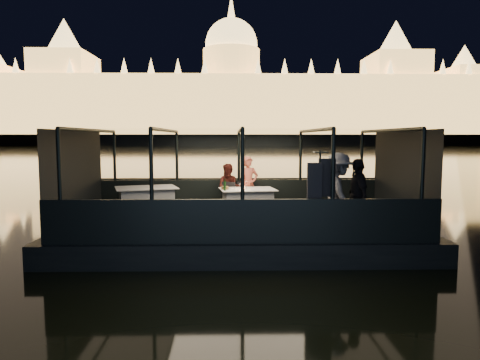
{
  "coord_description": "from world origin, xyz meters",
  "views": [
    {
      "loc": [
        -0.23,
        -10.43,
        2.61
      ],
      "look_at": [
        0.0,
        0.4,
        1.55
      ],
      "focal_mm": 32.0,
      "sensor_mm": 36.0,
      "label": 1
    }
  ],
  "objects_px": {
    "dining_table_central": "(247,203)",
    "coat_stand": "(319,197)",
    "person_woman_coral": "(249,186)",
    "wine_bottle": "(225,185)",
    "passenger_stripe": "(338,196)",
    "dining_table_aft": "(147,204)",
    "chair_port_right": "(244,198)",
    "person_man_maroon": "(229,186)",
    "passenger_dark": "(357,196)",
    "chair_port_left": "(229,198)"
  },
  "relations": [
    {
      "from": "dining_table_central",
      "to": "wine_bottle",
      "type": "bearing_deg",
      "value": -148.96
    },
    {
      "from": "coat_stand",
      "to": "person_woman_coral",
      "type": "distance_m",
      "value": 3.61
    },
    {
      "from": "person_woman_coral",
      "to": "wine_bottle",
      "type": "distance_m",
      "value": 1.28
    },
    {
      "from": "dining_table_aft",
      "to": "passenger_stripe",
      "type": "bearing_deg",
      "value": -23.64
    },
    {
      "from": "dining_table_aft",
      "to": "chair_port_left",
      "type": "xyz_separation_m",
      "value": [
        2.17,
        0.52,
        0.06
      ]
    },
    {
      "from": "passenger_dark",
      "to": "chair_port_left",
      "type": "bearing_deg",
      "value": -133.17
    },
    {
      "from": "person_man_maroon",
      "to": "passenger_dark",
      "type": "height_order",
      "value": "passenger_dark"
    },
    {
      "from": "person_man_maroon",
      "to": "passenger_dark",
      "type": "bearing_deg",
      "value": -30.09
    },
    {
      "from": "dining_table_aft",
      "to": "passenger_dark",
      "type": "relative_size",
      "value": 0.93
    },
    {
      "from": "coat_stand",
      "to": "wine_bottle",
      "type": "distance_m",
      "value": 3.01
    },
    {
      "from": "dining_table_central",
      "to": "dining_table_aft",
      "type": "bearing_deg",
      "value": -178.52
    },
    {
      "from": "dining_table_central",
      "to": "passenger_stripe",
      "type": "xyz_separation_m",
      "value": [
        1.91,
        -2.07,
        0.47
      ]
    },
    {
      "from": "chair_port_left",
      "to": "passenger_stripe",
      "type": "xyz_separation_m",
      "value": [
        2.42,
        -2.52,
        0.4
      ]
    },
    {
      "from": "person_man_maroon",
      "to": "coat_stand",
      "type": "bearing_deg",
      "value": -46.79
    },
    {
      "from": "chair_port_right",
      "to": "coat_stand",
      "type": "distance_m",
      "value": 3.52
    },
    {
      "from": "person_woman_coral",
      "to": "passenger_stripe",
      "type": "relative_size",
      "value": 0.89
    },
    {
      "from": "dining_table_aft",
      "to": "chair_port_right",
      "type": "xyz_separation_m",
      "value": [
        2.6,
        0.61,
        0.06
      ]
    },
    {
      "from": "dining_table_aft",
      "to": "passenger_stripe",
      "type": "distance_m",
      "value": 5.02
    },
    {
      "from": "passenger_stripe",
      "to": "passenger_dark",
      "type": "bearing_deg",
      "value": -90.41
    },
    {
      "from": "person_woman_coral",
      "to": "passenger_stripe",
      "type": "distance_m",
      "value": 3.35
    },
    {
      "from": "dining_table_aft",
      "to": "chair_port_left",
      "type": "distance_m",
      "value": 2.23
    },
    {
      "from": "chair_port_left",
      "to": "passenger_dark",
      "type": "relative_size",
      "value": 0.52
    },
    {
      "from": "person_man_maroon",
      "to": "passenger_dark",
      "type": "xyz_separation_m",
      "value": [
        2.84,
        -2.75,
        0.1
      ]
    },
    {
      "from": "dining_table_aft",
      "to": "coat_stand",
      "type": "xyz_separation_m",
      "value": [
        4.06,
        -2.56,
        0.51
      ]
    },
    {
      "from": "chair_port_left",
      "to": "person_woman_coral",
      "type": "relative_size",
      "value": 0.55
    },
    {
      "from": "coat_stand",
      "to": "person_man_maroon",
      "type": "relative_size",
      "value": 1.35
    },
    {
      "from": "dining_table_central",
      "to": "chair_port_left",
      "type": "bearing_deg",
      "value": 138.52
    },
    {
      "from": "dining_table_aft",
      "to": "passenger_dark",
      "type": "height_order",
      "value": "passenger_dark"
    },
    {
      "from": "chair_port_left",
      "to": "person_man_maroon",
      "type": "height_order",
      "value": "person_man_maroon"
    },
    {
      "from": "coat_stand",
      "to": "person_woman_coral",
      "type": "bearing_deg",
      "value": 111.55
    },
    {
      "from": "chair_port_right",
      "to": "passenger_stripe",
      "type": "height_order",
      "value": "passenger_stripe"
    },
    {
      "from": "coat_stand",
      "to": "wine_bottle",
      "type": "bearing_deg",
      "value": 131.09
    },
    {
      "from": "passenger_dark",
      "to": "coat_stand",
      "type": "bearing_deg",
      "value": -60.27
    },
    {
      "from": "person_man_maroon",
      "to": "chair_port_right",
      "type": "bearing_deg",
      "value": -9.23
    },
    {
      "from": "dining_table_central",
      "to": "person_man_maroon",
      "type": "bearing_deg",
      "value": 124.61
    },
    {
      "from": "dining_table_central",
      "to": "person_man_maroon",
      "type": "distance_m",
      "value": 0.95
    },
    {
      "from": "coat_stand",
      "to": "person_man_maroon",
      "type": "xyz_separation_m",
      "value": [
        -1.88,
        3.35,
        -0.15
      ]
    },
    {
      "from": "coat_stand",
      "to": "person_man_maroon",
      "type": "bearing_deg",
      "value": 119.26
    },
    {
      "from": "passenger_stripe",
      "to": "chair_port_right",
      "type": "bearing_deg",
      "value": 31.03
    },
    {
      "from": "dining_table_central",
      "to": "chair_port_right",
      "type": "bearing_deg",
      "value": 97.5
    },
    {
      "from": "person_man_maroon",
      "to": "passenger_dark",
      "type": "relative_size",
      "value": 0.83
    },
    {
      "from": "wine_bottle",
      "to": "dining_table_central",
      "type": "bearing_deg",
      "value": 31.04
    },
    {
      "from": "dining_table_central",
      "to": "wine_bottle",
      "type": "distance_m",
      "value": 0.88
    },
    {
      "from": "chair_port_left",
      "to": "chair_port_right",
      "type": "bearing_deg",
      "value": 33.9
    },
    {
      "from": "person_man_maroon",
      "to": "dining_table_aft",
      "type": "bearing_deg",
      "value": -146.13
    },
    {
      "from": "dining_table_central",
      "to": "coat_stand",
      "type": "bearing_deg",
      "value": -62.32
    },
    {
      "from": "dining_table_central",
      "to": "dining_table_aft",
      "type": "relative_size",
      "value": 0.93
    },
    {
      "from": "dining_table_central",
      "to": "dining_table_aft",
      "type": "height_order",
      "value": "dining_table_aft"
    },
    {
      "from": "dining_table_central",
      "to": "coat_stand",
      "type": "height_order",
      "value": "coat_stand"
    },
    {
      "from": "dining_table_central",
      "to": "chair_port_right",
      "type": "xyz_separation_m",
      "value": [
        -0.07,
        0.54,
        0.06
      ]
    }
  ]
}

